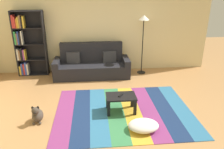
{
  "coord_description": "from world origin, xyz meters",
  "views": [
    {
      "loc": [
        -0.37,
        -4.39,
        2.59
      ],
      "look_at": [
        0.09,
        0.42,
        0.65
      ],
      "focal_mm": 35.43,
      "sensor_mm": 36.0,
      "label": 1
    }
  ],
  "objects_px": {
    "bookshelf": "(27,45)",
    "couch": "(92,65)",
    "tv_remote": "(121,95)",
    "coffee_table": "(121,99)",
    "pouf": "(143,126)",
    "standing_lamp": "(144,25)",
    "dog": "(37,115)"
  },
  "relations": [
    {
      "from": "coffee_table",
      "to": "couch",
      "type": "bearing_deg",
      "value": 105.5
    },
    {
      "from": "bookshelf",
      "to": "pouf",
      "type": "relative_size",
      "value": 3.32
    },
    {
      "from": "coffee_table",
      "to": "tv_remote",
      "type": "relative_size",
      "value": 4.3
    },
    {
      "from": "dog",
      "to": "couch",
      "type": "bearing_deg",
      "value": 64.98
    },
    {
      "from": "couch",
      "to": "bookshelf",
      "type": "xyz_separation_m",
      "value": [
        -1.93,
        0.29,
        0.62
      ]
    },
    {
      "from": "standing_lamp",
      "to": "pouf",
      "type": "bearing_deg",
      "value": -101.62
    },
    {
      "from": "coffee_table",
      "to": "tv_remote",
      "type": "bearing_deg",
      "value": -163.94
    },
    {
      "from": "bookshelf",
      "to": "tv_remote",
      "type": "height_order",
      "value": "bookshelf"
    },
    {
      "from": "bookshelf",
      "to": "couch",
      "type": "bearing_deg",
      "value": -8.41
    },
    {
      "from": "pouf",
      "to": "standing_lamp",
      "type": "bearing_deg",
      "value": 78.38
    },
    {
      "from": "bookshelf",
      "to": "dog",
      "type": "height_order",
      "value": "bookshelf"
    },
    {
      "from": "pouf",
      "to": "standing_lamp",
      "type": "xyz_separation_m",
      "value": [
        0.62,
        3.01,
        1.4
      ]
    },
    {
      "from": "couch",
      "to": "dog",
      "type": "relative_size",
      "value": 5.69
    },
    {
      "from": "bookshelf",
      "to": "tv_remote",
      "type": "distance_m",
      "value": 3.59
    },
    {
      "from": "couch",
      "to": "coffee_table",
      "type": "height_order",
      "value": "couch"
    },
    {
      "from": "dog",
      "to": "standing_lamp",
      "type": "height_order",
      "value": "standing_lamp"
    },
    {
      "from": "couch",
      "to": "coffee_table",
      "type": "xyz_separation_m",
      "value": [
        0.61,
        -2.19,
        -0.03
      ]
    },
    {
      "from": "couch",
      "to": "tv_remote",
      "type": "xyz_separation_m",
      "value": [
        0.6,
        -2.2,
        0.06
      ]
    },
    {
      "from": "dog",
      "to": "standing_lamp",
      "type": "distance_m",
      "value": 3.94
    },
    {
      "from": "tv_remote",
      "to": "coffee_table",
      "type": "bearing_deg",
      "value": 52.39
    },
    {
      "from": "couch",
      "to": "pouf",
      "type": "xyz_separation_m",
      "value": [
        0.95,
        -2.92,
        -0.23
      ]
    },
    {
      "from": "coffee_table",
      "to": "standing_lamp",
      "type": "relative_size",
      "value": 0.36
    },
    {
      "from": "coffee_table",
      "to": "dog",
      "type": "xyz_separation_m",
      "value": [
        -1.75,
        -0.24,
        -0.15
      ]
    },
    {
      "from": "couch",
      "to": "bookshelf",
      "type": "relative_size",
      "value": 1.16
    },
    {
      "from": "couch",
      "to": "bookshelf",
      "type": "height_order",
      "value": "bookshelf"
    },
    {
      "from": "coffee_table",
      "to": "standing_lamp",
      "type": "bearing_deg",
      "value": 67.19
    },
    {
      "from": "dog",
      "to": "standing_lamp",
      "type": "bearing_deg",
      "value": 43.04
    },
    {
      "from": "standing_lamp",
      "to": "bookshelf",
      "type": "bearing_deg",
      "value": 176.86
    },
    {
      "from": "pouf",
      "to": "dog",
      "type": "distance_m",
      "value": 2.14
    },
    {
      "from": "pouf",
      "to": "standing_lamp",
      "type": "distance_m",
      "value": 3.38
    },
    {
      "from": "coffee_table",
      "to": "dog",
      "type": "relative_size",
      "value": 1.62
    },
    {
      "from": "bookshelf",
      "to": "standing_lamp",
      "type": "height_order",
      "value": "bookshelf"
    }
  ]
}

